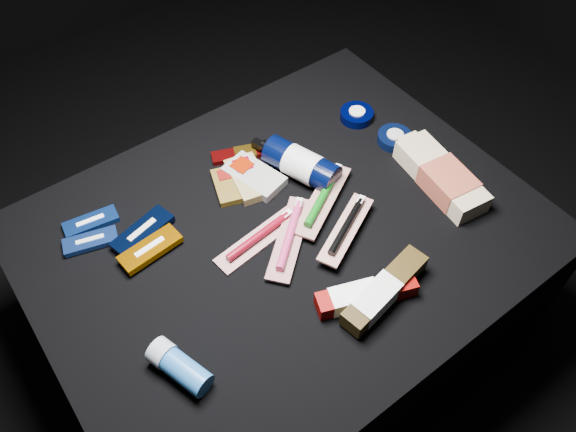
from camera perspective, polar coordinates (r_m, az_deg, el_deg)
ground at (r=1.47m, az=-0.24°, el=-10.70°), size 3.00×3.00×0.00m
cloth_table at (r=1.29m, az=-0.27°, el=-6.62°), size 0.98×0.78×0.40m
luna_bar_0 at (r=1.20m, az=-19.38°, el=-0.60°), size 0.11×0.06×0.01m
luna_bar_1 at (r=1.17m, az=-19.41°, el=-2.42°), size 0.11×0.07×0.01m
luna_bar_2 at (r=1.14m, az=-14.55°, el=-1.57°), size 0.14×0.08×0.02m
luna_bar_3 at (r=1.11m, az=-13.81°, el=-3.27°), size 0.13×0.06×0.02m
clif_bar_0 at (r=1.20m, az=-6.18°, el=3.21°), size 0.08×0.11×0.02m
clif_bar_1 at (r=1.21m, az=-3.66°, el=4.19°), size 0.10×0.14×0.02m
clif_bar_2 at (r=1.21m, az=-4.13°, el=4.02°), size 0.09×0.14×0.02m
power_bar at (r=1.26m, az=-4.93°, el=6.29°), size 0.12×0.07×0.01m
lotion_bottle at (r=1.20m, az=1.36°, el=5.28°), size 0.11×0.21×0.07m
cream_tin_upper at (r=1.35m, az=6.99°, el=10.16°), size 0.08×0.08×0.02m
cream_tin_lower at (r=1.31m, az=10.77°, el=7.79°), size 0.08×0.08×0.02m
bodywash_bottle at (r=1.23m, az=15.36°, el=3.83°), size 0.11×0.24×0.05m
deodorant_stick at (r=0.97m, az=-11.03°, el=-14.76°), size 0.08×0.12×0.05m
toothbrush_pack_0 at (r=1.11m, az=-2.89°, el=-2.15°), size 0.20×0.07×0.02m
toothbrush_pack_1 at (r=1.10m, az=0.21°, el=-1.99°), size 0.19×0.17×0.02m
toothbrush_pack_2 at (r=1.15m, az=3.60°, el=1.93°), size 0.20×0.14×0.02m
toothbrush_pack_3 at (r=1.10m, az=5.98°, el=-1.09°), size 0.18×0.12×0.02m
toothpaste_carton_red at (r=1.03m, az=7.51°, el=-8.00°), size 0.19×0.10×0.04m
toothpaste_carton_green at (r=1.03m, az=9.50°, el=-7.74°), size 0.21×0.08×0.04m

